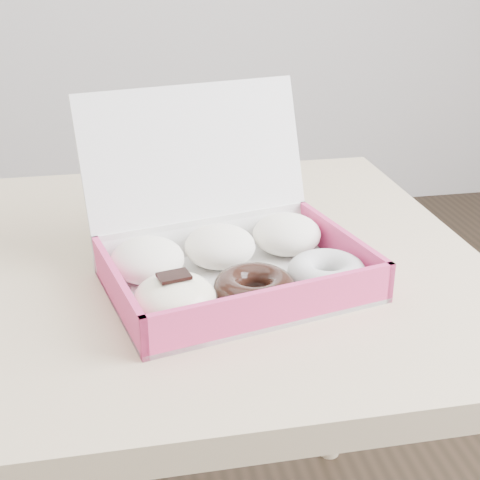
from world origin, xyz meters
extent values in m
cube|color=#CCB586|center=(0.00, 0.00, 0.73)|extent=(1.20, 0.80, 0.04)
cylinder|color=#CCB586|center=(0.55, 0.35, 0.35)|extent=(0.05, 0.05, 0.71)
cube|color=white|center=(0.23, -0.11, 0.75)|extent=(0.37, 0.31, 0.01)
cube|color=#D53770|center=(0.26, -0.23, 0.78)|extent=(0.32, 0.08, 0.05)
cube|color=white|center=(0.20, 0.00, 0.78)|extent=(0.32, 0.08, 0.05)
cube|color=#D53770|center=(0.07, -0.15, 0.78)|extent=(0.06, 0.24, 0.05)
cube|color=#D53770|center=(0.39, -0.08, 0.78)|extent=(0.06, 0.24, 0.05)
cube|color=white|center=(0.20, 0.02, 0.87)|extent=(0.34, 0.15, 0.23)
ellipsoid|color=white|center=(0.12, -0.08, 0.78)|extent=(0.12, 0.12, 0.06)
ellipsoid|color=white|center=(0.22, -0.06, 0.78)|extent=(0.12, 0.12, 0.06)
ellipsoid|color=white|center=(0.32, -0.03, 0.78)|extent=(0.12, 0.12, 0.06)
ellipsoid|color=#FDF5CC|center=(0.14, -0.19, 0.78)|extent=(0.12, 0.12, 0.06)
cube|color=black|center=(0.14, -0.19, 0.81)|extent=(0.04, 0.03, 0.00)
torus|color=black|center=(0.24, -0.17, 0.77)|extent=(0.12, 0.12, 0.04)
torus|color=white|center=(0.34, -0.15, 0.77)|extent=(0.12, 0.12, 0.04)
camera|label=1|loc=(0.09, -0.88, 1.17)|focal=50.00mm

